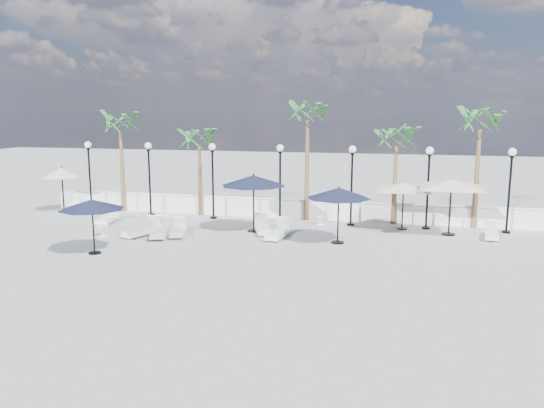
% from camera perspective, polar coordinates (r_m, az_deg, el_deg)
% --- Properties ---
extents(ground, '(100.00, 100.00, 0.00)m').
position_cam_1_polar(ground, '(20.30, -3.21, -5.60)').
color(ground, gray).
rests_on(ground, ground).
extents(balustrade, '(26.00, 0.30, 1.01)m').
position_cam_1_polar(balustrade, '(27.28, 1.33, -0.52)').
color(balustrade, white).
rests_on(balustrade, ground).
extents(lamppost_0, '(0.36, 0.36, 3.84)m').
position_cam_1_polar(lamppost_0, '(30.10, -19.07, 3.82)').
color(lamppost_0, black).
rests_on(lamppost_0, ground).
extents(lamppost_1, '(0.36, 0.36, 3.84)m').
position_cam_1_polar(lamppost_1, '(28.37, -13.08, 3.76)').
color(lamppost_1, black).
rests_on(lamppost_1, ground).
extents(lamppost_2, '(0.36, 0.36, 3.84)m').
position_cam_1_polar(lamppost_2, '(26.99, -6.41, 3.65)').
color(lamppost_2, black).
rests_on(lamppost_2, ground).
extents(lamppost_3, '(0.36, 0.36, 3.84)m').
position_cam_1_polar(lamppost_3, '(26.01, 0.87, 3.47)').
color(lamppost_3, black).
rests_on(lamppost_3, ground).
extents(lamppost_4, '(0.36, 0.36, 3.84)m').
position_cam_1_polar(lamppost_4, '(25.48, 8.59, 3.22)').
color(lamppost_4, black).
rests_on(lamppost_4, ground).
extents(lamppost_5, '(0.36, 0.36, 3.84)m').
position_cam_1_polar(lamppost_5, '(25.42, 16.48, 2.91)').
color(lamppost_5, black).
rests_on(lamppost_5, ground).
extents(lamppost_6, '(0.36, 0.36, 3.84)m').
position_cam_1_polar(lamppost_6, '(25.84, 24.25, 2.54)').
color(lamppost_6, black).
rests_on(lamppost_6, ground).
extents(palm_0, '(2.60, 2.60, 5.50)m').
position_cam_1_polar(palm_0, '(29.88, -16.01, 7.87)').
color(palm_0, brown).
rests_on(palm_0, ground).
extents(palm_1, '(2.60, 2.60, 4.70)m').
position_cam_1_polar(palm_1, '(27.98, -7.84, 6.44)').
color(palm_1, brown).
rests_on(palm_1, ground).
extents(palm_2, '(2.60, 2.60, 6.10)m').
position_cam_1_polar(palm_2, '(26.39, 3.85, 9.26)').
color(palm_2, brown).
rests_on(palm_2, ground).
extents(palm_3, '(2.60, 2.60, 4.90)m').
position_cam_1_polar(palm_3, '(26.05, 13.24, 6.44)').
color(palm_3, brown).
rests_on(palm_3, ground).
extents(palm_4, '(2.60, 2.60, 5.70)m').
position_cam_1_polar(palm_4, '(26.25, 21.48, 7.74)').
color(palm_4, brown).
rests_on(palm_4, ground).
extents(lounger_0, '(0.90, 1.93, 0.70)m').
position_cam_1_polar(lounger_0, '(27.29, -17.26, -1.47)').
color(lounger_0, silver).
rests_on(lounger_0, ground).
extents(lounger_1, '(1.26, 2.09, 0.75)m').
position_cam_1_polar(lounger_1, '(23.79, -12.03, -2.85)').
color(lounger_1, silver).
rests_on(lounger_1, ground).
extents(lounger_2, '(1.28, 2.07, 0.74)m').
position_cam_1_polar(lounger_2, '(24.09, -13.77, -2.77)').
color(lounger_2, silver).
rests_on(lounger_2, ground).
extents(lounger_3, '(1.08, 1.88, 0.67)m').
position_cam_1_polar(lounger_3, '(23.84, -10.07, -2.81)').
color(lounger_3, silver).
rests_on(lounger_3, ground).
extents(lounger_4, '(1.31, 2.02, 0.72)m').
position_cam_1_polar(lounger_4, '(23.92, -1.00, -2.57)').
color(lounger_4, silver).
rests_on(lounger_4, ground).
extents(lounger_5, '(0.79, 2.01, 0.74)m').
position_cam_1_polar(lounger_5, '(22.97, 0.62, -3.09)').
color(lounger_5, silver).
rests_on(lounger_5, ground).
extents(lounger_6, '(0.77, 1.81, 0.66)m').
position_cam_1_polar(lounger_6, '(24.84, 22.54, -2.93)').
color(lounger_6, silver).
rests_on(lounger_6, ground).
extents(side_table_0, '(0.54, 0.54, 0.52)m').
position_cam_1_polar(side_table_0, '(27.97, -11.26, -0.77)').
color(side_table_0, silver).
rests_on(side_table_0, ground).
extents(side_table_1, '(0.51, 0.51, 0.49)m').
position_cam_1_polar(side_table_1, '(24.46, -17.76, -2.65)').
color(side_table_1, silver).
rests_on(side_table_1, ground).
extents(side_table_2, '(0.44, 0.44, 0.43)m').
position_cam_1_polar(side_table_2, '(25.70, 5.17, -1.69)').
color(side_table_2, silver).
rests_on(side_table_2, ground).
extents(parasol_navy_left, '(2.47, 2.47, 2.18)m').
position_cam_1_polar(parasol_navy_left, '(21.31, -18.81, -0.08)').
color(parasol_navy_left, black).
rests_on(parasol_navy_left, ground).
extents(parasol_navy_mid, '(2.96, 2.96, 2.66)m').
position_cam_1_polar(parasol_navy_mid, '(23.91, -2.00, 2.50)').
color(parasol_navy_mid, black).
rests_on(parasol_navy_mid, ground).
extents(parasol_navy_right, '(2.67, 2.67, 2.40)m').
position_cam_1_polar(parasol_navy_right, '(21.94, 7.18, 1.15)').
color(parasol_navy_right, black).
rests_on(parasol_navy_right, ground).
extents(parasol_cream_sq_a, '(4.75, 4.75, 2.33)m').
position_cam_1_polar(parasol_cream_sq_a, '(25.13, 13.99, 2.18)').
color(parasol_cream_sq_a, black).
rests_on(parasol_cream_sq_a, ground).
extents(parasol_cream_sq_b, '(5.37, 5.37, 2.69)m').
position_cam_1_polar(parasol_cream_sq_b, '(24.47, 18.76, 2.52)').
color(parasol_cream_sq_b, black).
rests_on(parasol_cream_sq_b, ground).
extents(parasol_cream_small, '(2.03, 2.03, 2.50)m').
position_cam_1_polar(parasol_cream_small, '(30.73, -21.69, 3.11)').
color(parasol_cream_small, black).
rests_on(parasol_cream_small, ground).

